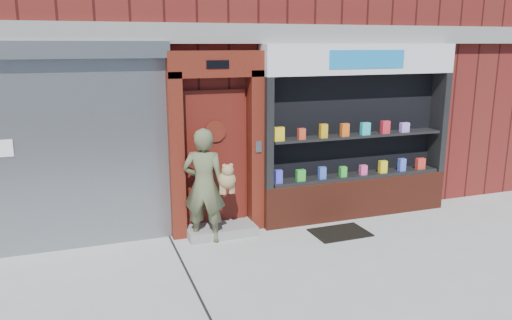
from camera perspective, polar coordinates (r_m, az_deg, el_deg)
name	(u,v)px	position (r m, az deg, el deg)	size (l,w,h in m)	color
ground	(309,272)	(6.93, 6.05, -12.60)	(80.00, 80.00, 0.00)	#9E9E99
shutter_bay	(63,136)	(7.64, -21.22, 2.59)	(3.10, 0.30, 3.04)	gray
red_door_bay	(217,144)	(7.88, -4.52, 1.82)	(1.52, 0.58, 2.90)	#4D150D
pharmacy_bay	(357,140)	(8.83, 11.42, 2.28)	(3.50, 0.41, 3.00)	#5F2416
woman	(205,185)	(7.64, -5.81, -2.88)	(0.84, 0.66, 1.78)	#585D3D
doormat	(340,233)	(8.29, 9.58, -8.18)	(0.90, 0.63, 0.02)	black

